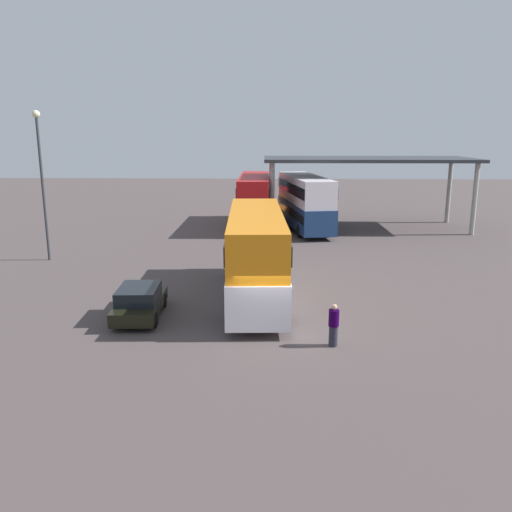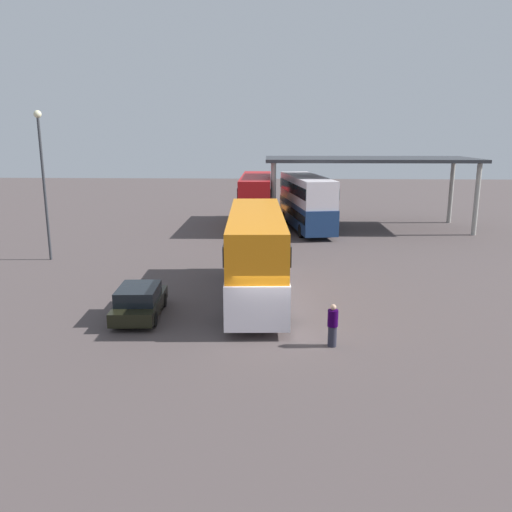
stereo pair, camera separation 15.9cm
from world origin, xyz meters
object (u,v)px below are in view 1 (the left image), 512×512
Objects in this scene: lamppost_tall at (41,169)px; pedestrian_waiting at (334,325)px; double_decker_main at (256,252)px; parked_hatchback at (140,302)px; double_decker_near_canopy at (254,199)px; double_decker_mid_row at (305,200)px.

lamppost_tall is 5.53× the size of pedestrian_waiting.
double_decker_main reaches higher than parked_hatchback.
double_decker_near_canopy is 25.25m from pedestrian_waiting.
parked_hatchback is 0.38× the size of double_decker_near_canopy.
parked_hatchback is 0.47× the size of lamppost_tall.
pedestrian_waiting is at bearing -172.04° from double_decker_near_canopy.
double_decker_main reaches higher than pedestrian_waiting.
double_decker_near_canopy is at bearing -13.47° from parked_hatchback.
lamppost_tall is at bearing 114.23° from double_decker_mid_row.
lamppost_tall is at bearing 121.43° from pedestrian_waiting.
double_decker_near_canopy is at bearing 45.56° from lamppost_tall.
lamppost_tall is 20.79m from pedestrian_waiting.
double_decker_main is 6.55m from pedestrian_waiting.
double_decker_mid_row is at bearing 69.38° from pedestrian_waiting.
double_decker_near_canopy is (-0.79, 19.27, 0.06)m from double_decker_main.
double_decker_near_canopy is 1.23× the size of lamppost_tall.
lamppost_tall reaches higher than parked_hatchback.
pedestrian_waiting is at bearing 169.51° from double_decker_mid_row.
lamppost_tall is at bearing 58.69° from double_decker_main.
lamppost_tall reaches higher than double_decker_near_canopy.
double_decker_mid_row reaches higher than pedestrian_waiting.
pedestrian_waiting reaches higher than parked_hatchback.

